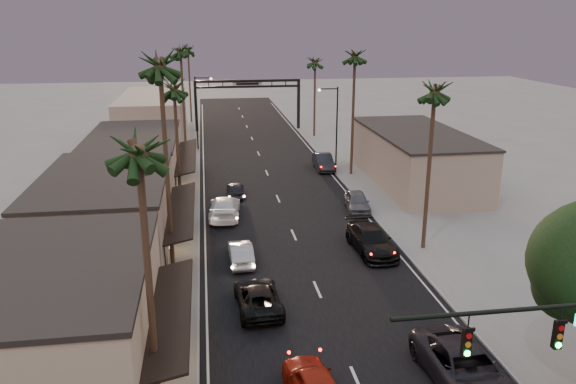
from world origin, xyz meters
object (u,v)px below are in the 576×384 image
object	(u,v)px
palm_rb	(355,52)
curbside_near	(465,368)
palm_ra	(435,85)
palm_ld	(180,48)
curbside_black	(371,240)
arch	(248,92)
traffic_signal	(575,345)
palm_la	(138,141)
palm_far	(188,47)
oncoming_silver	(241,253)
streetlight_left	(199,107)
oncoming_pickup	(258,297)
palm_rc	(315,59)
streetlight_right	(334,123)
palm_lc	(174,84)
palm_lb	(159,59)

from	to	relation	value
palm_rb	curbside_near	distance (m)	37.06
palm_ra	palm_ld	bearing A→B (deg)	119.02
palm_rb	curbside_black	bearing A→B (deg)	-100.73
palm_rb	arch	bearing A→B (deg)	108.30
traffic_signal	palm_la	size ratio (longest dim) A/B	0.64
palm_far	oncoming_silver	size ratio (longest dim) A/B	3.12
streetlight_left	curbside_near	xyz separation A→B (m)	(11.50, -48.99, -4.44)
oncoming_pickup	palm_la	bearing A→B (deg)	56.90
palm_far	curbside_near	size ratio (longest dim) A/B	2.06
oncoming_pickup	curbside_near	bearing A→B (deg)	132.69
palm_rc	palm_la	bearing A→B (deg)	-107.37
arch	curbside_near	distance (m)	61.34
arch	oncoming_pickup	bearing A→B (deg)	-94.05
streetlight_right	traffic_signal	bearing A→B (deg)	-91.72
palm_lc	oncoming_pickup	distance (m)	21.69
oncoming_pickup	curbside_near	world-z (taller)	curbside_near
palm_lb	palm_far	xyz separation A→B (m)	(0.30, 56.00, -1.94)
streetlight_right	streetlight_left	bearing A→B (deg)	136.79
palm_lb	palm_rc	world-z (taller)	palm_lb
palm_lb	oncoming_silver	world-z (taller)	palm_lb
palm_lc	palm_ld	xyz separation A→B (m)	(0.00, 19.00, 1.95)
palm_la	palm_rb	bearing A→B (deg)	63.83
curbside_black	palm_rc	bearing A→B (deg)	81.43
palm_rc	arch	bearing A→B (deg)	145.11
palm_lc	palm_rb	size ratio (longest dim) A/B	0.86
palm_rc	curbside_black	world-z (taller)	palm_rc
traffic_signal	palm_ld	bearing A→B (deg)	105.65
arch	palm_rb	distance (m)	28.24
palm_la	palm_ra	world-z (taller)	same
streetlight_right	curbside_black	xyz separation A→B (m)	(-2.09, -20.92, -4.47)
palm_ld	palm_far	size ratio (longest dim) A/B	1.08
palm_rb	oncoming_pickup	size ratio (longest dim) A/B	2.78
arch	palm_rc	distance (m)	11.59
streetlight_left	oncoming_pickup	distance (m)	41.14
streetlight_right	palm_rb	bearing A→B (deg)	-30.76
traffic_signal	streetlight_left	size ratio (longest dim) A/B	0.95
palm_ra	palm_far	xyz separation A→B (m)	(-16.90, 54.00, 0.00)
palm_lb	traffic_signal	bearing A→B (deg)	-51.56
palm_far	curbside_black	size ratio (longest dim) A/B	2.22
oncoming_pickup	oncoming_silver	size ratio (longest dim) A/B	1.21
streetlight_left	palm_ra	xyz separation A→B (m)	(15.52, -34.00, 6.11)
palm_far	curbside_black	world-z (taller)	palm_far
palm_rb	oncoming_silver	distance (m)	26.81
streetlight_right	palm_ra	distance (m)	21.94
palm_rb	curbside_near	bearing A→B (deg)	-96.56
palm_lb	curbside_near	world-z (taller)	palm_lb
palm_ld	palm_far	distance (m)	23.02
palm_lc	palm_rb	xyz separation A→B (m)	(17.20, 8.00, 1.95)
streetlight_left	curbside_black	world-z (taller)	streetlight_left
arch	palm_lb	xyz separation A→B (m)	(-8.60, -48.00, 7.85)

